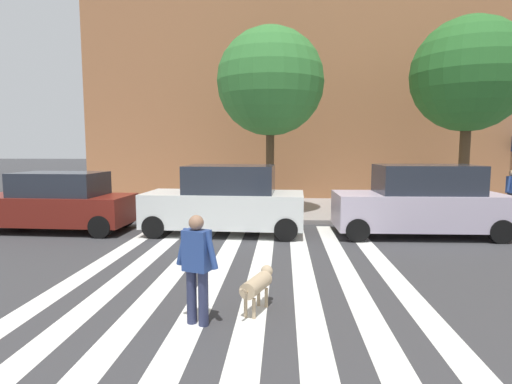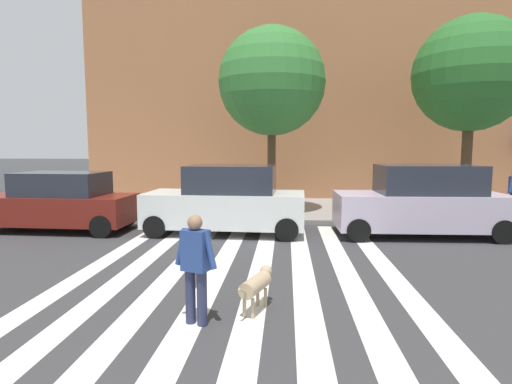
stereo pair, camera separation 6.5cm
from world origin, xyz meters
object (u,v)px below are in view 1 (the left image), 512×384
Objects in this scene: street_tree_middle at (469,75)px; pedestrian_bystander at (511,190)px; parked_car_third_in_line at (421,202)px; dog_on_leash at (258,284)px; parked_car_near_curb at (57,203)px; pedestrian_dog_walker at (197,263)px; parked_car_behind_first at (226,201)px; street_tree_nearest at (270,82)px.

street_tree_middle reaches higher than pedestrian_bystander.
dog_on_leash is at bearing -126.99° from parked_car_third_in_line.
pedestrian_dog_walker is (5.76, -6.41, 0.04)m from parked_car_near_curb.
parked_car_behind_first is 5.74m from parked_car_third_in_line.
parked_car_behind_first reaches higher than dog_on_leash.
parked_car_near_curb is 14.71m from street_tree_middle.
parked_car_behind_first reaches higher than pedestrian_bystander.
pedestrian_dog_walker is at bearing -85.78° from parked_car_behind_first.
parked_car_behind_first reaches higher than parked_car_near_curb.
street_tree_nearest is 9.54m from pedestrian_bystander.
parked_car_near_curb is 5.29m from parked_car_behind_first.
street_tree_nearest is at bearing 90.64° from dog_on_leash.
pedestrian_bystander is at bearing 36.31° from parked_car_third_in_line.
street_tree_nearest reaches higher than dog_on_leash.
street_tree_middle is (2.62, 3.41, 4.17)m from parked_car_third_in_line.
pedestrian_dog_walker is at bearing -94.41° from street_tree_nearest.
street_tree_nearest is 10.25m from dog_on_leash.
parked_car_behind_first is 4.44× the size of dog_on_leash.
street_tree_nearest reaches higher than parked_car_near_curb.
parked_car_third_in_line is at bearing 53.01° from dog_on_leash.
pedestrian_dog_walker is 1.52× the size of dog_on_leash.
parked_car_near_curb reaches higher than pedestrian_dog_walker.
parked_car_third_in_line is at bearing 50.59° from pedestrian_dog_walker.
street_tree_middle reaches higher than parked_car_behind_first.
parked_car_near_curb is 2.87× the size of pedestrian_dog_walker.
pedestrian_bystander is at bearing 17.22° from parked_car_behind_first.
pedestrian_dog_walker is at bearing -129.41° from parked_car_third_in_line.
dog_on_leash is at bearing -41.51° from parked_car_near_curb.
pedestrian_bystander is at bearing -1.71° from street_tree_nearest.
street_tree_nearest is 10.59m from pedestrian_dog_walker.
street_tree_nearest is (6.51, 3.33, 4.10)m from parked_car_near_curb.
street_tree_nearest is at bearing 85.59° from pedestrian_dog_walker.
parked_car_third_in_line is (5.74, 0.00, 0.02)m from parked_car_behind_first.
street_tree_nearest is at bearing -179.34° from street_tree_middle.
parked_car_behind_first is 6.03m from dog_on_leash.
parked_car_third_in_line is (11.03, 0.00, 0.12)m from parked_car_near_curb.
parked_car_third_in_line is 4.50× the size of dog_on_leash.
parked_car_behind_first is 6.43m from pedestrian_dog_walker.
pedestrian_dog_walker is (-0.75, -9.74, -4.07)m from street_tree_nearest.
dog_on_leash is at bearing -127.19° from street_tree_middle.
parked_car_behind_first is 9.96m from street_tree_middle.
street_tree_middle is (8.36, 3.42, 4.19)m from parked_car_behind_first.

